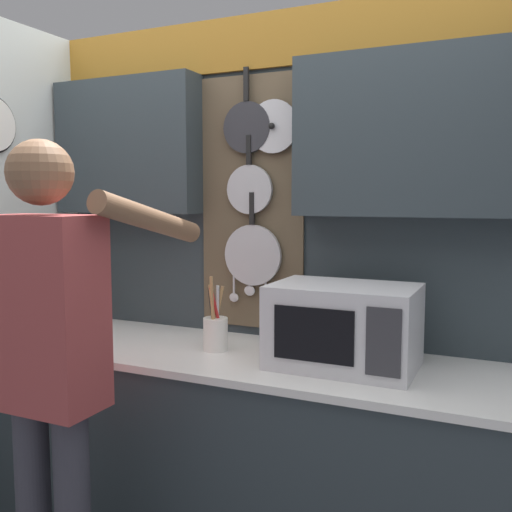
{
  "coord_description": "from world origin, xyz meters",
  "views": [
    {
      "loc": [
        1.02,
        -2.05,
        1.58
      ],
      "look_at": [
        -0.03,
        0.21,
        1.32
      ],
      "focal_mm": 40.0,
      "sensor_mm": 36.0,
      "label": 1
    }
  ],
  "objects": [
    {
      "name": "microwave",
      "position": [
        0.44,
        -0.0,
        1.1
      ],
      "size": [
        0.54,
        0.37,
        0.31
      ],
      "color": "silver",
      "rests_on": "base_cabinet_counter"
    },
    {
      "name": "person",
      "position": [
        -0.41,
        -0.63,
        1.06
      ],
      "size": [
        0.54,
        0.68,
        1.77
      ],
      "color": "#383842",
      "rests_on": "ground_plane"
    },
    {
      "name": "back_wall_unit",
      "position": [
        0.01,
        0.29,
        1.47
      ],
      "size": [
        2.81,
        0.2,
        2.38
      ],
      "color": "#2D383D",
      "rests_on": "ground_plane"
    },
    {
      "name": "utensil_crock",
      "position": [
        -0.12,
        -0.0,
        1.02
      ],
      "size": [
        0.1,
        0.1,
        0.32
      ],
      "color": "white",
      "rests_on": "base_cabinet_counter"
    },
    {
      "name": "knife_block",
      "position": [
        -0.94,
        -0.0,
        1.04
      ],
      "size": [
        0.13,
        0.16,
        0.26
      ],
      "color": "brown",
      "rests_on": "base_cabinet_counter"
    },
    {
      "name": "base_cabinet_counter",
      "position": [
        0.0,
        -0.0,
        0.47
      ],
      "size": [
        2.24,
        0.66,
        0.94
      ],
      "color": "#2D383D",
      "rests_on": "ground_plane"
    }
  ]
}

